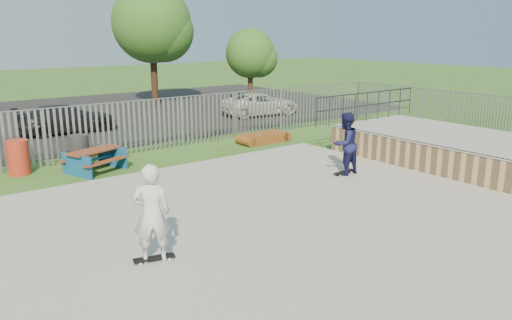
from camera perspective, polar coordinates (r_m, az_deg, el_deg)
ground at (r=11.22m, az=-1.99°, el=-9.02°), size 120.00×120.00×0.00m
concrete_slab at (r=11.19m, az=-1.99°, el=-8.67°), size 15.00×12.00×0.15m
quarter_pipe at (r=18.51m, az=20.70°, el=1.27°), size 5.50×7.05×2.19m
fence at (r=15.14m, az=-8.99°, el=0.99°), size 26.04×16.02×2.00m
picnic_table at (r=17.24m, az=-17.92°, el=-0.03°), size 2.16×1.98×0.74m
funbox at (r=20.84m, az=0.85°, el=2.54°), size 1.91×0.97×0.38m
trash_bin_red at (r=17.76m, az=-25.51°, el=0.27°), size 0.67×0.67×1.12m
trash_bin_grey at (r=18.03m, az=-19.53°, el=0.99°), size 0.65×0.65×1.09m
parking_lot at (r=28.41m, az=-24.81°, el=4.02°), size 40.00×18.00×0.02m
car_dark at (r=24.37m, az=-20.81°, el=4.44°), size 4.41×1.88×1.27m
car_white at (r=27.75m, az=0.51°, el=6.43°), size 4.63×2.58×1.22m
tree_mid at (r=32.13m, az=-11.85°, el=15.01°), size 4.81×4.81×7.42m
tree_right at (r=31.89m, az=-0.66°, el=12.05°), size 3.07×3.07×4.74m
skateboard_a at (r=15.87m, az=10.00°, el=-1.46°), size 0.81×0.25×0.08m
skateboard_b at (r=10.06m, az=-11.57°, el=-11.02°), size 0.82×0.40×0.08m
skater_navy at (r=15.65m, az=10.15°, el=1.84°), size 0.99×0.79×1.95m
skater_white at (r=9.70m, az=-11.84°, el=-6.02°), size 0.84×0.72×1.95m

